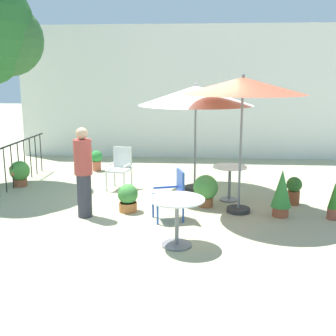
% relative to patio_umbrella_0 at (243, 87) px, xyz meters
% --- Properties ---
extents(ground_plane, '(60.00, 60.00, 0.00)m').
position_rel_patio_umbrella_0_xyz_m(ground_plane, '(-1.35, 0.29, -2.31)').
color(ground_plane, '#AAA784').
extents(villa_facade, '(9.95, 0.30, 4.01)m').
position_rel_patio_umbrella_0_xyz_m(villa_facade, '(-1.35, 5.40, -0.31)').
color(villa_facade, white).
rests_on(villa_facade, ground).
extents(patio_umbrella_0, '(2.27, 2.27, 2.55)m').
position_rel_patio_umbrella_0_xyz_m(patio_umbrella_0, '(0.00, 0.00, 0.00)').
color(patio_umbrella_0, '#2D2D2D').
rests_on(patio_umbrella_0, ground).
extents(patio_umbrella_1, '(2.49, 2.49, 2.37)m').
position_rel_patio_umbrella_0_xyz_m(patio_umbrella_1, '(-0.84, 1.49, -0.22)').
color(patio_umbrella_1, '#2D2D2D').
rests_on(patio_umbrella_1, ground).
extents(cafe_table_0, '(0.83, 0.83, 0.75)m').
position_rel_patio_umbrella_0_xyz_m(cafe_table_0, '(-1.08, -1.69, -1.79)').
color(cafe_table_0, white).
rests_on(cafe_table_0, ground).
extents(cafe_table_1, '(0.70, 0.70, 0.72)m').
position_rel_patio_umbrella_0_xyz_m(cafe_table_1, '(-0.12, 0.74, -1.81)').
color(cafe_table_1, white).
rests_on(cafe_table_1, ground).
extents(patio_chair_0, '(0.55, 0.58, 0.94)m').
position_rel_patio_umbrella_0_xyz_m(patio_chair_0, '(-2.52, 1.51, -1.78)').
color(patio_chair_0, silver).
rests_on(patio_chair_0, ground).
extents(patio_chair_1, '(0.60, 0.56, 0.89)m').
position_rel_patio_umbrella_0_xyz_m(patio_chair_1, '(-1.21, -0.51, -1.81)').
color(patio_chair_1, '#2A4EA0').
rests_on(patio_chair_1, ground).
extents(potted_plant_1, '(0.21, 0.21, 0.68)m').
position_rel_patio_umbrella_0_xyz_m(potted_plant_1, '(1.65, -0.28, -1.98)').
color(potted_plant_1, '#964C38').
rests_on(potted_plant_1, ground).
extents(potted_plant_2, '(0.32, 0.32, 0.55)m').
position_rel_patio_umbrella_0_xyz_m(potted_plant_2, '(-3.50, 3.27, -2.00)').
color(potted_plant_2, '#CE6548').
rests_on(potted_plant_2, ground).
extents(potted_plant_3, '(0.46, 0.46, 0.60)m').
position_rel_patio_umbrella_0_xyz_m(potted_plant_3, '(-4.89, 1.54, -1.98)').
color(potted_plant_3, brown).
rests_on(potted_plant_3, ground).
extents(potted_plant_5, '(0.37, 0.37, 0.87)m').
position_rel_patio_umbrella_0_xyz_m(potted_plant_5, '(0.75, -0.19, -1.85)').
color(potted_plant_5, '#AE5235').
rests_on(potted_plant_5, ground).
extents(potted_plant_6, '(0.38, 0.38, 0.53)m').
position_rel_patio_umbrella_0_xyz_m(potted_plant_6, '(-2.08, -0.12, -2.04)').
color(potted_plant_6, '#C07038').
rests_on(potted_plant_6, ground).
extents(potted_plant_7, '(0.31, 0.31, 0.56)m').
position_rel_patio_umbrella_0_xyz_m(potted_plant_7, '(1.14, 0.57, -2.01)').
color(potted_plant_7, brown).
rests_on(potted_plant_7, ground).
extents(potted_plant_8, '(0.49, 0.49, 0.63)m').
position_rel_patio_umbrella_0_xyz_m(potted_plant_8, '(-0.61, 0.31, -1.97)').
color(potted_plant_8, '#9A5631').
rests_on(potted_plant_8, ground).
extents(standing_person, '(0.45, 0.45, 1.64)m').
position_rel_patio_umbrella_0_xyz_m(standing_person, '(-2.82, -0.46, -1.47)').
color(standing_person, '#33333D').
rests_on(standing_person, ground).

